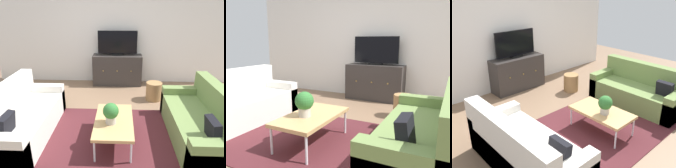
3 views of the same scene
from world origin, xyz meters
The scene contains 10 objects.
ground_plane centered at (0.00, 0.00, 0.00)m, with size 10.00×10.00×0.00m, color #84664C.
wall_back centered at (0.00, 2.55, 1.35)m, with size 6.40×0.12×2.70m, color white.
area_rug centered at (0.00, -0.15, 0.01)m, with size 2.50×1.90×0.01m, color #4C1E23.
couch_left_side centered at (-1.43, -0.10, 0.28)m, with size 0.80×1.84×0.83m.
couch_right_side centered at (1.43, -0.10, 0.28)m, with size 0.80×1.84×0.83m.
coffee_table centered at (0.07, -0.23, 0.35)m, with size 0.56×1.02×0.38m.
potted_plant centered at (0.02, -0.32, 0.55)m, with size 0.23×0.23×0.31m.
tv_console centered at (0.06, 2.27, 0.39)m, with size 1.25×0.47×0.78m.
flat_screen_tv centered at (0.06, 2.29, 1.08)m, with size 0.98×0.16×0.61m.
wicker_basket centered at (0.89, 1.33, 0.20)m, with size 0.34×0.34×0.40m, color #9E7547.
Camera 3 is at (-2.82, -2.39, 2.33)m, focal length 38.94 mm.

